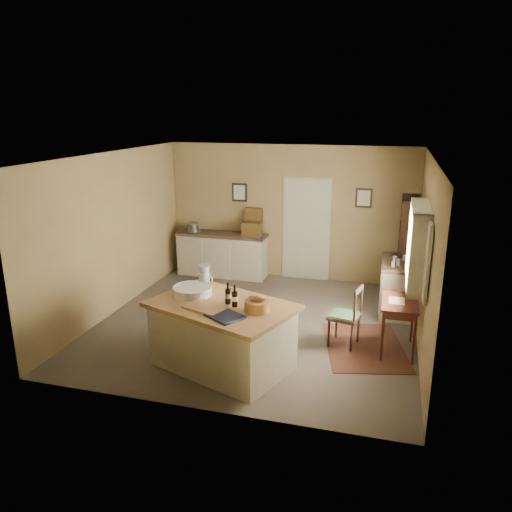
% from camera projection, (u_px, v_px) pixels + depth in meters
% --- Properties ---
extents(ground, '(5.00, 5.00, 0.00)m').
position_uv_depth(ground, '(257.00, 324.00, 8.13)').
color(ground, brown).
rests_on(ground, ground).
extents(wall_back, '(5.00, 0.10, 2.70)m').
position_uv_depth(wall_back, '(290.00, 213.00, 10.06)').
color(wall_back, '#977D50').
rests_on(wall_back, ground).
extents(wall_front, '(5.00, 0.10, 2.70)m').
position_uv_depth(wall_front, '(196.00, 301.00, 5.44)').
color(wall_front, '#977D50').
rests_on(wall_front, ground).
extents(wall_left, '(0.10, 5.00, 2.70)m').
position_uv_depth(wall_left, '(114.00, 233.00, 8.39)').
color(wall_left, '#977D50').
rests_on(wall_left, ground).
extents(wall_right, '(0.10, 5.00, 2.70)m').
position_uv_depth(wall_right, '(426.00, 256.00, 7.11)').
color(wall_right, '#977D50').
rests_on(wall_right, ground).
extents(ceiling, '(5.00, 5.00, 0.00)m').
position_uv_depth(ceiling, '(257.00, 156.00, 7.36)').
color(ceiling, silver).
rests_on(ceiling, wall_back).
extents(door, '(0.97, 0.06, 2.11)m').
position_uv_depth(door, '(306.00, 228.00, 10.02)').
color(door, '#B4B49A').
rests_on(door, ground).
extents(framed_prints, '(2.82, 0.02, 0.38)m').
position_uv_depth(framed_prints, '(300.00, 195.00, 9.88)').
color(framed_prints, black).
rests_on(framed_prints, ground).
extents(window, '(0.25, 1.99, 1.12)m').
position_uv_depth(window, '(422.00, 246.00, 6.88)').
color(window, beige).
rests_on(window, ground).
extents(work_island, '(2.13, 1.75, 1.20)m').
position_uv_depth(work_island, '(222.00, 333.00, 6.67)').
color(work_island, beige).
rests_on(work_island, ground).
extents(sideboard, '(1.87, 0.53, 1.18)m').
position_uv_depth(sideboard, '(223.00, 253.00, 10.37)').
color(sideboard, beige).
rests_on(sideboard, ground).
extents(rug, '(1.44, 1.81, 0.01)m').
position_uv_depth(rug, '(364.00, 346.00, 7.34)').
color(rug, '#431E15').
rests_on(rug, ground).
extents(writing_desk, '(0.50, 0.81, 0.82)m').
position_uv_depth(writing_desk, '(400.00, 308.00, 7.04)').
color(writing_desk, '#3A1811').
rests_on(writing_desk, ground).
extents(desk_chair, '(0.50, 0.50, 0.91)m').
position_uv_depth(desk_chair, '(344.00, 316.00, 7.28)').
color(desk_chair, black).
rests_on(desk_chair, ground).
extents(right_cabinet, '(0.61, 1.10, 0.99)m').
position_uv_depth(right_cabinet, '(399.00, 286.00, 8.50)').
color(right_cabinet, beige).
rests_on(right_cabinet, ground).
extents(shelving_unit, '(0.32, 0.85, 1.89)m').
position_uv_depth(shelving_unit, '(410.00, 250.00, 8.90)').
color(shelving_unit, black).
rests_on(shelving_unit, ground).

